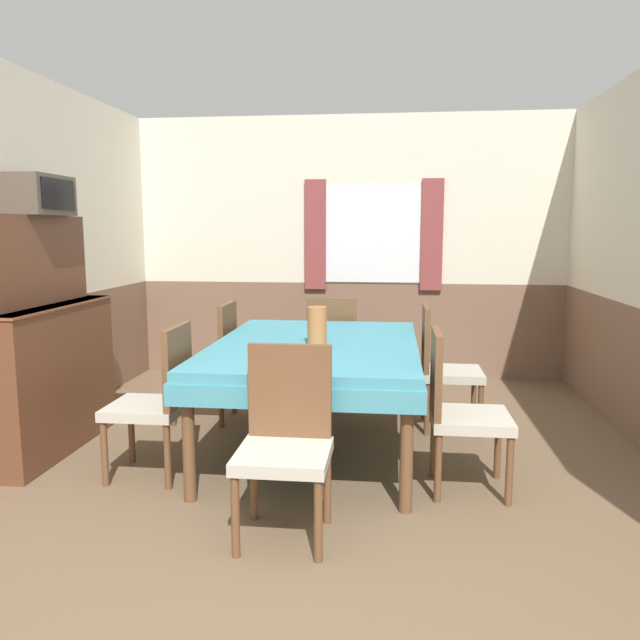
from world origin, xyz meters
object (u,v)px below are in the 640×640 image
(chair_left_far, at_px, (212,358))
(chair_head_window, at_px, (333,346))
(tv, at_px, (38,195))
(chair_right_near, at_px, (458,407))
(chair_right_far, at_px, (443,364))
(chair_left_near, at_px, (158,397))
(vase, at_px, (317,326))
(chair_head_near, at_px, (286,437))
(sideboard, at_px, (38,351))
(dining_table, at_px, (316,357))

(chair_left_far, height_order, chair_head_window, same)
(chair_head_window, relative_size, tv, 1.89)
(chair_head_window, distance_m, chair_right_near, 1.97)
(chair_head_window, bearing_deg, chair_right_far, -35.15)
(chair_left_near, distance_m, tv, 1.60)
(chair_right_far, distance_m, vase, 1.15)
(chair_head_near, relative_size, sideboard, 0.59)
(dining_table, height_order, tv, tv)
(chair_right_near, relative_size, vase, 3.70)
(chair_right_near, height_order, sideboard, sideboard)
(sideboard, distance_m, vase, 1.88)
(chair_left_near, height_order, vase, vase)
(chair_head_near, height_order, sideboard, sideboard)
(chair_head_window, xyz_separation_m, tv, (-1.82, -1.32, 1.22))
(chair_left_near, bearing_deg, dining_table, -57.27)
(chair_head_window, distance_m, tv, 2.56)
(chair_left_near, bearing_deg, chair_head_window, -26.68)
(chair_left_far, height_order, tv, tv)
(tv, bearing_deg, vase, 1.11)
(chair_left_far, height_order, chair_right_far, same)
(chair_head_near, height_order, chair_right_near, same)
(chair_left_far, distance_m, chair_right_near, 2.10)
(dining_table, bearing_deg, chair_left_far, 147.27)
(chair_left_near, relative_size, tv, 1.89)
(chair_left_near, xyz_separation_m, vase, (0.90, 0.47, 0.38))
(chair_right_near, bearing_deg, dining_table, -122.73)
(chair_right_near, distance_m, sideboard, 2.76)
(chair_right_far, height_order, vase, vase)
(chair_left_near, height_order, chair_head_near, same)
(chair_left_near, bearing_deg, vase, -62.50)
(chair_head_window, height_order, chair_right_near, same)
(chair_left_far, height_order, sideboard, sideboard)
(tv, bearing_deg, chair_right_far, 14.52)
(chair_left_near, xyz_separation_m, sideboard, (-0.96, 0.35, 0.19))
(chair_left_near, bearing_deg, chair_right_near, -90.00)
(chair_left_near, height_order, chair_head_window, same)
(chair_head_window, height_order, tv, tv)
(chair_left_far, xyz_separation_m, sideboard, (-0.96, -0.79, 0.19))
(chair_left_far, distance_m, chair_head_window, 1.08)
(chair_right_far, height_order, chair_right_near, same)
(chair_right_far, bearing_deg, chair_left_far, -90.00)
(dining_table, height_order, chair_left_near, chair_left_near)
(chair_left_far, distance_m, tv, 1.69)
(vase, bearing_deg, chair_head_window, 90.93)
(chair_right_far, xyz_separation_m, vase, (-0.86, -0.67, 0.38))
(chair_left_near, relative_size, chair_head_near, 1.00)
(dining_table, xyz_separation_m, tv, (-1.82, -0.13, 1.07))
(chair_head_near, bearing_deg, chair_right_far, -116.68)
(chair_left_far, height_order, chair_left_near, same)
(chair_right_far, height_order, chair_head_window, same)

